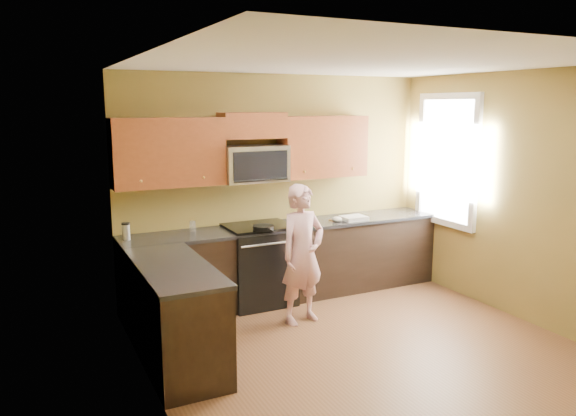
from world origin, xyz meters
TOP-DOWN VIEW (x-y plane):
  - floor at (0.00, 0.00)m, footprint 4.00×4.00m
  - ceiling at (0.00, 0.00)m, footprint 4.00×4.00m
  - wall_back at (0.00, 2.00)m, footprint 4.00×0.00m
  - wall_front at (0.00, -2.00)m, footprint 4.00×0.00m
  - wall_left at (-2.00, 0.00)m, footprint 0.00×4.00m
  - wall_right at (2.00, 0.00)m, footprint 0.00×4.00m
  - cabinet_back_run at (0.00, 1.70)m, footprint 4.00×0.60m
  - cabinet_left_run at (-1.70, 0.60)m, footprint 0.60×1.60m
  - countertop_back at (0.00, 1.69)m, footprint 4.00×0.62m
  - countertop_left at (-1.69, 0.60)m, footprint 0.62×1.60m
  - stove at (-0.40, 1.68)m, footprint 0.76×0.65m
  - microwave at (-0.40, 1.80)m, footprint 0.76×0.40m
  - upper_cab_left at (-1.39, 1.83)m, footprint 1.22×0.33m
  - upper_cab_right at (0.54, 1.83)m, footprint 1.12×0.33m
  - upper_cab_over_mw at (-0.40, 1.83)m, footprint 0.76×0.33m
  - window at (1.98, 1.20)m, footprint 0.06×1.06m
  - woman at (-0.21, 0.94)m, footprint 0.61×0.46m
  - frying_pan at (-0.45, 1.42)m, footprint 0.25×0.42m
  - butter_tub at (0.30, 1.69)m, footprint 0.17×0.17m
  - toast_slice at (0.61, 1.63)m, footprint 0.14×0.14m
  - napkin_a at (0.16, 1.61)m, footprint 0.12×0.13m
  - napkin_b at (0.59, 1.55)m, footprint 0.14×0.15m
  - dish_towel at (0.84, 1.55)m, footprint 0.30×0.24m
  - travel_mug at (-1.90, 1.73)m, footprint 0.10×0.10m
  - glass_c at (-1.15, 1.83)m, footprint 0.07×0.07m

SIDE VIEW (x-z plane):
  - floor at x=0.00m, z-range 0.00..0.00m
  - cabinet_back_run at x=0.00m, z-range 0.00..0.88m
  - cabinet_left_run at x=-1.70m, z-range 0.00..0.88m
  - stove at x=-0.40m, z-range 0.00..0.95m
  - woman at x=-0.21m, z-range 0.00..1.51m
  - countertop_back at x=0.00m, z-range 0.88..0.92m
  - countertop_left at x=-1.69m, z-range 0.88..0.92m
  - butter_tub at x=0.30m, z-range 0.87..0.97m
  - travel_mug at x=-1.90m, z-range 0.83..1.01m
  - toast_slice at x=0.61m, z-range 0.92..0.93m
  - dish_towel at x=0.84m, z-range 0.92..0.97m
  - frying_pan at x=-0.45m, z-range 0.92..0.98m
  - napkin_a at x=0.16m, z-range 0.92..0.98m
  - napkin_b at x=0.59m, z-range 0.92..0.99m
  - glass_c at x=-1.15m, z-range 0.92..1.04m
  - wall_back at x=0.00m, z-range -0.65..3.35m
  - wall_front at x=0.00m, z-range -0.65..3.35m
  - wall_left at x=-2.00m, z-range -0.65..3.35m
  - wall_right at x=2.00m, z-range -0.65..3.35m
  - microwave at x=-0.40m, z-range 1.24..1.66m
  - upper_cab_left at x=-1.39m, z-range 1.07..1.82m
  - upper_cab_right at x=0.54m, z-range 1.07..1.82m
  - window at x=1.98m, z-range 0.82..2.48m
  - upper_cab_over_mw at x=-0.40m, z-range 1.95..2.25m
  - ceiling at x=0.00m, z-range 2.70..2.70m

